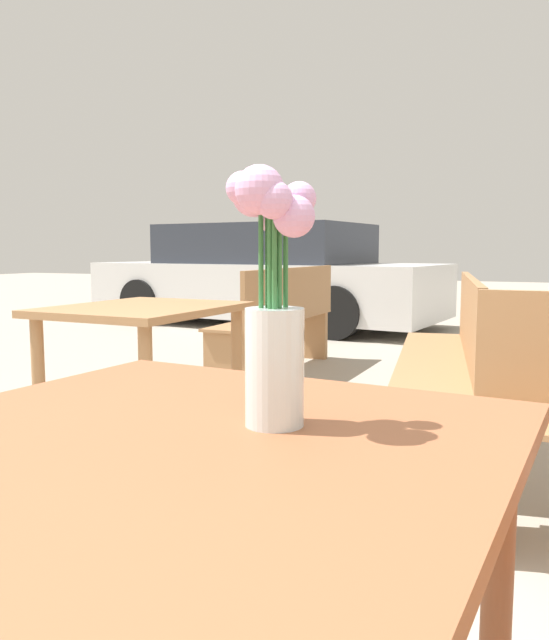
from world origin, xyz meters
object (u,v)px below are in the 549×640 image
flower_vase (272,304)px  bench_near (451,352)px  parked_car (266,277)px  table_front (168,516)px  table_back (144,339)px  bench_far (282,316)px

flower_vase → bench_near: (-0.08, 2.44, -0.44)m
parked_car → flower_vase: bearing=-65.6°
table_front → table_back: bearing=126.3°
flower_vase → table_back: (-1.18, 1.36, -0.30)m
table_back → bench_far: bearing=98.9°
bench_near → table_back: size_ratio=2.25×
bench_near → table_back: (-1.10, -1.09, 0.15)m
bench_far → parked_car: size_ratio=0.36×
bench_far → parked_car: bearing=116.6°
flower_vase → table_front: bearing=-130.9°
table_front → parked_car: 7.50m
bench_near → bench_far: (-1.47, 1.28, -0.00)m
table_front → parked_car: bearing=113.4°
flower_vase → bench_far: flower_vase is taller
parked_car → table_back: bearing=-70.7°
table_front → bench_near: bench_near is taller
bench_far → parked_car: 3.41m
bench_near → bench_far: bearing=138.9°
bench_near → bench_far: size_ratio=1.05×
bench_near → parked_car: size_ratio=0.38×
bench_far → table_back: 2.41m
flower_vase → parked_car: (-3.08, 6.77, -0.29)m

